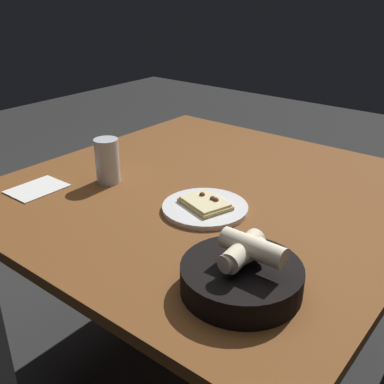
{
  "coord_description": "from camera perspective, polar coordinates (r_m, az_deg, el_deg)",
  "views": [
    {
      "loc": [
        -1.01,
        -0.74,
        1.32
      ],
      "look_at": [
        -0.06,
        0.03,
        0.75
      ],
      "focal_mm": 43.09,
      "sensor_mm": 36.0,
      "label": 1
    }
  ],
  "objects": [
    {
      "name": "ground",
      "position": [
        1.82,
        1.96,
        -21.51
      ],
      "size": [
        8.0,
        8.0,
        0.0
      ],
      "primitive_type": "plane",
      "color": "#2B2B2B"
    },
    {
      "name": "dining_table",
      "position": [
        1.4,
        2.37,
        -1.58
      ],
      "size": [
        1.17,
        1.16,
        0.75
      ],
      "color": "brown",
      "rests_on": "ground"
    },
    {
      "name": "pizza_plate",
      "position": [
        1.25,
        1.64,
        -1.84
      ],
      "size": [
        0.23,
        0.23,
        0.04
      ],
      "color": "white",
      "rests_on": "dining_table"
    },
    {
      "name": "bread_basket",
      "position": [
        0.93,
        6.28,
        -10.07
      ],
      "size": [
        0.25,
        0.25,
        0.13
      ],
      "color": "black",
      "rests_on": "dining_table"
    },
    {
      "name": "beer_glass",
      "position": [
        1.43,
        -10.42,
        3.61
      ],
      "size": [
        0.07,
        0.07,
        0.14
      ],
      "color": "silver",
      "rests_on": "dining_table"
    },
    {
      "name": "napkin",
      "position": [
        1.45,
        -18.63,
        0.39
      ],
      "size": [
        0.16,
        0.12,
        0.0
      ],
      "color": "white",
      "rests_on": "dining_table"
    }
  ]
}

